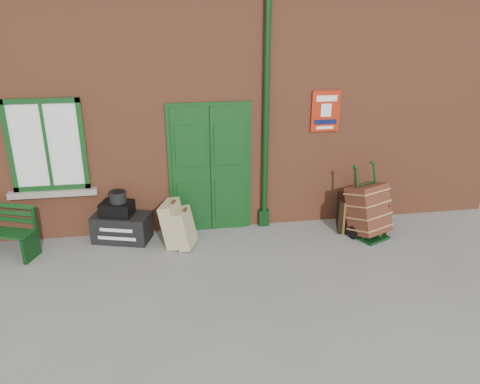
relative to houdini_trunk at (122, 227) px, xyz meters
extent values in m
plane|color=gray|center=(1.84, -1.25, -0.23)|extent=(80.00, 80.00, 0.00)
cube|color=brown|center=(1.84, 2.25, 1.77)|extent=(10.00, 4.00, 4.00)
cube|color=#103D15|center=(1.54, 0.21, 0.87)|extent=(1.42, 0.12, 2.32)
cube|color=white|center=(-1.06, 0.20, 1.42)|extent=(1.20, 0.08, 1.50)
cylinder|color=#0D3413|center=(2.49, 0.17, 1.77)|extent=(0.10, 0.10, 4.00)
cube|color=#B4240C|center=(3.54, 0.22, 1.82)|extent=(0.50, 0.03, 0.70)
cube|color=#0D3413|center=(-1.36, -0.45, -0.02)|extent=(0.19, 0.41, 0.41)
cube|color=black|center=(0.00, 0.00, 0.00)|extent=(1.03, 0.75, 0.46)
cube|color=black|center=(-0.05, 0.00, 0.35)|extent=(0.59, 0.50, 0.23)
cylinder|color=black|center=(-0.02, 0.00, 0.56)|extent=(0.35, 0.35, 0.19)
cube|color=tan|center=(0.86, -0.31, 0.15)|extent=(0.50, 0.61, 0.76)
cube|color=tan|center=(1.04, -0.41, 0.10)|extent=(0.46, 0.55, 0.65)
cube|color=#0D3413|center=(4.22, -0.65, -0.21)|extent=(0.58, 0.52, 0.05)
cylinder|color=#0D3413|center=(3.95, -0.58, 0.40)|extent=(0.18, 0.33, 1.23)
cylinder|color=#0D3413|center=(4.34, -0.41, 0.40)|extent=(0.18, 0.33, 1.23)
cylinder|color=black|center=(3.88, -0.59, -0.12)|extent=(0.14, 0.23, 0.23)
cylinder|color=black|center=(4.39, -0.36, -0.12)|extent=(0.14, 0.23, 0.23)
cube|color=#5C2B1B|center=(4.15, -0.51, 0.27)|extent=(0.81, 0.84, 0.91)
cube|color=black|center=(4.16, -0.25, 0.07)|extent=(0.94, 0.75, 0.59)
camera|label=1|loc=(0.83, -7.38, 3.39)|focal=35.00mm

